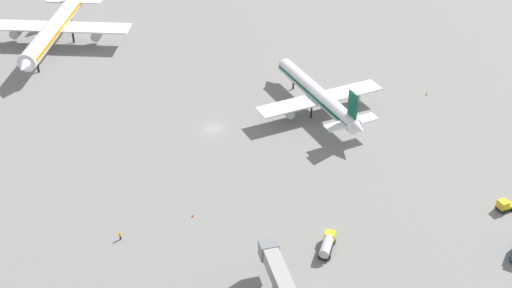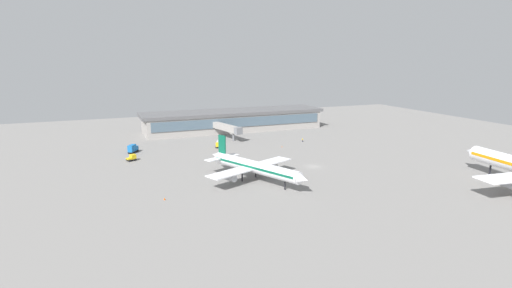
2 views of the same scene
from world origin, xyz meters
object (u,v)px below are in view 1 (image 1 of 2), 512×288
at_px(baggage_tug, 504,205).
at_px(ground_crew_worker, 120,236).
at_px(safety_cone_mid_apron, 193,215).
at_px(airplane_at_gate, 318,95).
at_px(safety_cone_near_gate, 426,94).
at_px(airplane_taxiing, 54,27).
at_px(fuel_truck, 327,244).

bearing_deg(baggage_tug, ground_crew_worker, -16.71).
distance_m(baggage_tug, safety_cone_mid_apron, 60.19).
distance_m(airplane_at_gate, safety_cone_near_gate, 29.22).
bearing_deg(ground_crew_worker, airplane_at_gate, -82.43).
relative_size(baggage_tug, safety_cone_near_gate, 6.12).
height_order(safety_cone_near_gate, safety_cone_mid_apron, same).
bearing_deg(airplane_taxiing, ground_crew_worker, 25.01).
distance_m(baggage_tug, fuel_truck, 37.12).
relative_size(ground_crew_worker, safety_cone_mid_apron, 2.78).
bearing_deg(ground_crew_worker, safety_cone_near_gate, -93.26).
distance_m(safety_cone_near_gate, safety_cone_mid_apron, 72.59).
bearing_deg(airplane_taxiing, safety_cone_near_gate, 78.14).
xyz_separation_m(fuel_truck, safety_cone_near_gate, (31.81, 56.16, -1.09)).
height_order(ground_crew_worker, safety_cone_near_gate, ground_crew_worker).
xyz_separation_m(airplane_at_gate, fuel_truck, (-3.67, -49.46, -3.02)).
relative_size(safety_cone_near_gate, safety_cone_mid_apron, 1.00).
xyz_separation_m(ground_crew_worker, safety_cone_mid_apron, (13.03, 6.13, -0.55)).
height_order(baggage_tug, safety_cone_near_gate, baggage_tug).
distance_m(airplane_at_gate, baggage_tug, 50.69).
bearing_deg(ground_crew_worker, safety_cone_mid_apron, -104.88).
height_order(fuel_truck, safety_cone_mid_apron, fuel_truck).
bearing_deg(baggage_tug, airplane_at_gate, -72.20).
distance_m(fuel_truck, safety_cone_near_gate, 64.55).
relative_size(fuel_truck, ground_crew_worker, 3.94).
relative_size(baggage_tug, fuel_truck, 0.56).
xyz_separation_m(airplane_at_gate, safety_cone_near_gate, (28.14, 6.70, -4.11)).
height_order(airplane_at_gate, baggage_tug, airplane_at_gate).
bearing_deg(safety_cone_near_gate, ground_crew_worker, -143.18).
bearing_deg(airplane_at_gate, airplane_taxiing, 37.41).
distance_m(airplane_taxiing, safety_cone_near_gate, 103.16).
xyz_separation_m(airplane_at_gate, ground_crew_worker, (-41.21, -45.23, -3.56)).
bearing_deg(safety_cone_mid_apron, safety_cone_near_gate, 39.11).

